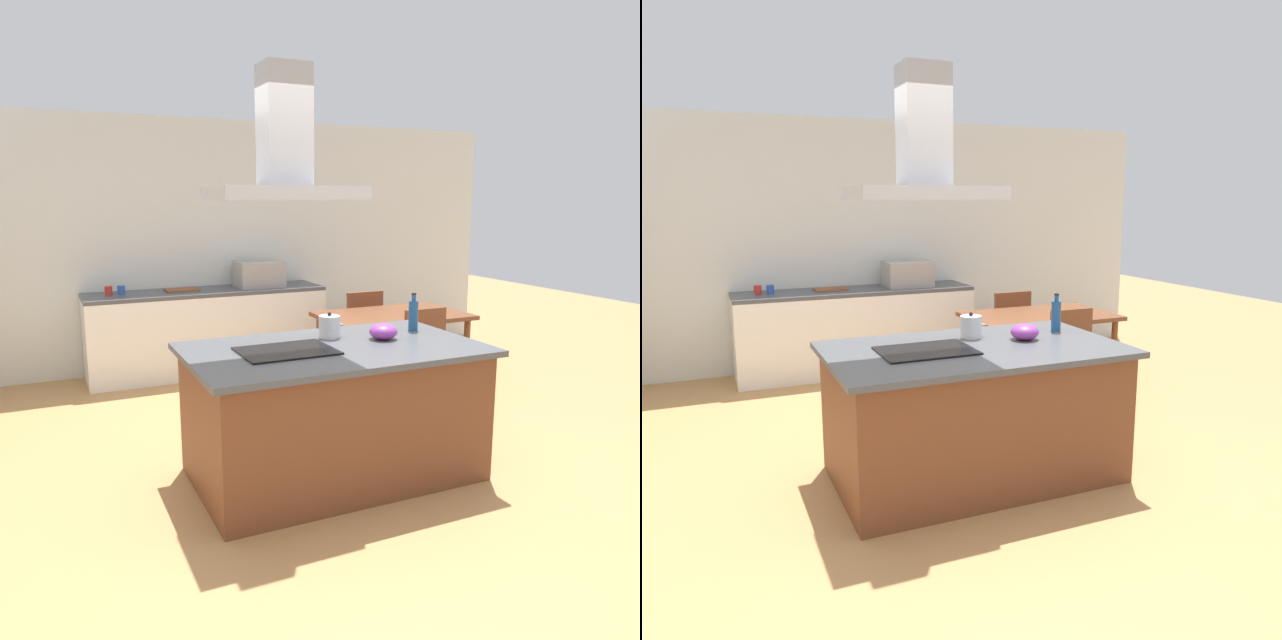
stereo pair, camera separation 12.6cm
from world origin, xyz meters
The scene contains 16 objects.
ground centered at (0.00, 1.50, 0.00)m, with size 16.00×16.00×0.00m, color tan.
wall_back centered at (0.00, 3.25, 1.35)m, with size 7.20×0.10×2.70m, color silver.
kitchen_island centered at (0.00, 0.00, 0.45)m, with size 1.94×1.15×0.90m.
cooktop centered at (-0.33, 0.00, 0.91)m, with size 0.60×0.44×0.01m, color black.
tea_kettle centered at (0.09, 0.26, 0.98)m, with size 0.20×0.15×0.18m.
olive_oil_bottle centered at (0.75, 0.21, 1.02)m, with size 0.07×0.07×0.28m.
mixing_bowl centered at (0.41, 0.05, 0.95)m, with size 0.20×0.20×0.11m, color purple.
back_counter centered at (-0.10, 2.88, 0.45)m, with size 2.52×0.62×0.90m.
countertop_microwave centered at (0.49, 2.88, 1.04)m, with size 0.50×0.38×0.28m, color #9E9993.
coffee_mug_red centered at (-1.09, 2.94, 0.95)m, with size 0.08×0.08×0.09m, color red.
coffee_mug_blue centered at (-0.97, 2.92, 0.95)m, with size 0.08×0.08×0.09m, color #2D56B2.
cutting_board centered at (-0.35, 2.93, 0.91)m, with size 0.34×0.24×0.02m, color brown.
dining_table centered at (1.40, 1.55, 0.67)m, with size 1.40×0.90×0.75m.
chair_facing_back_wall centered at (1.40, 2.21, 0.51)m, with size 0.42×0.42×0.89m.
chair_facing_island centered at (1.40, 0.88, 0.51)m, with size 0.42×0.42×0.89m.
range_hood centered at (-0.33, 0.00, 2.10)m, with size 0.90×0.55×0.78m.
Camera 2 is at (-1.63, -3.61, 1.86)m, focal length 34.84 mm.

